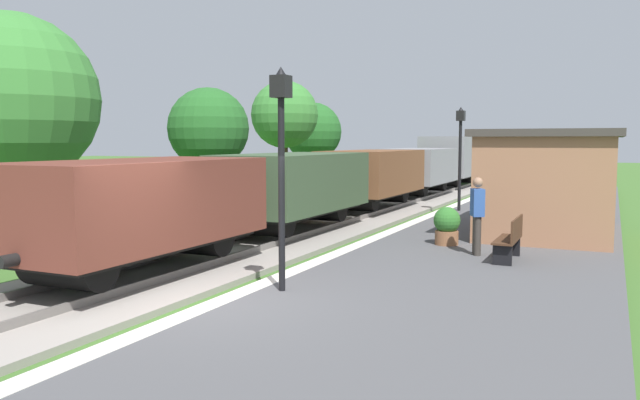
% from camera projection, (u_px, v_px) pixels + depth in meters
% --- Properties ---
extents(ground_plane, '(160.00, 160.00, 0.00)m').
position_uv_depth(ground_plane, '(197.00, 315.00, 10.08)').
color(ground_plane, '#3D6628').
extents(platform_slab, '(6.00, 60.00, 0.25)m').
position_uv_depth(platform_slab, '(389.00, 332.00, 8.74)').
color(platform_slab, '#4C4C4F').
rests_on(platform_slab, ground).
extents(platform_edge_stripe, '(0.36, 60.00, 0.01)m').
position_uv_depth(platform_edge_stripe, '(218.00, 302.00, 9.89)').
color(platform_edge_stripe, silver).
rests_on(platform_edge_stripe, platform_slab).
extents(track_ballast, '(3.80, 60.00, 0.12)m').
position_uv_depth(track_ballast, '(83.00, 296.00, 11.08)').
color(track_ballast, gray).
rests_on(track_ballast, ground).
extents(rail_near, '(0.07, 60.00, 0.14)m').
position_uv_depth(rail_near, '(115.00, 292.00, 10.76)').
color(rail_near, slate).
rests_on(rail_near, track_ballast).
extents(rail_far, '(0.07, 60.00, 0.14)m').
position_uv_depth(rail_far, '(53.00, 284.00, 11.36)').
color(rail_far, slate).
rests_on(rail_far, track_ballast).
extents(freight_train, '(2.50, 39.20, 2.72)m').
position_uv_depth(freight_train, '(402.00, 171.00, 27.59)').
color(freight_train, brown).
rests_on(freight_train, rail_near).
extents(station_hut, '(3.50, 5.80, 2.78)m').
position_uv_depth(station_hut, '(551.00, 181.00, 17.23)').
color(station_hut, '#9E6B4C').
rests_on(station_hut, platform_slab).
extents(bench_near_hut, '(0.42, 1.50, 0.91)m').
position_uv_depth(bench_near_hut, '(511.00, 238.00, 13.26)').
color(bench_near_hut, '#422819').
rests_on(bench_near_hut, platform_slab).
extents(person_waiting, '(0.37, 0.44, 1.71)m').
position_uv_depth(person_waiting, '(477.00, 213.00, 13.87)').
color(person_waiting, '#38332D').
rests_on(person_waiting, platform_slab).
extents(potted_planter, '(0.64, 0.64, 0.92)m').
position_uv_depth(potted_planter, '(447.00, 225.00, 15.29)').
color(potted_planter, brown).
rests_on(potted_planter, platform_slab).
extents(lamp_post_near, '(0.28, 0.28, 3.70)m').
position_uv_depth(lamp_post_near, '(281.00, 138.00, 10.41)').
color(lamp_post_near, black).
rests_on(lamp_post_near, platform_slab).
extents(lamp_post_far, '(0.28, 0.28, 3.70)m').
position_uv_depth(lamp_post_far, '(460.00, 139.00, 22.58)').
color(lamp_post_far, black).
rests_on(lamp_post_far, platform_slab).
extents(tree_trackside_mid, '(4.39, 4.39, 5.99)m').
position_uv_depth(tree_trackside_mid, '(11.00, 100.00, 16.14)').
color(tree_trackside_mid, '#4C3823').
rests_on(tree_trackside_mid, ground).
extents(tree_trackside_far, '(2.81, 2.81, 4.58)m').
position_uv_depth(tree_trackside_far, '(208.00, 129.00, 21.92)').
color(tree_trackside_far, '#4C3823').
rests_on(tree_trackside_far, ground).
extents(tree_field_left, '(2.95, 2.95, 5.37)m').
position_uv_depth(tree_field_left, '(285.00, 115.00, 27.90)').
color(tree_field_left, '#4C3823').
rests_on(tree_field_left, ground).
extents(tree_field_distant, '(3.01, 3.01, 4.73)m').
position_uv_depth(tree_field_distant, '(313.00, 132.00, 32.93)').
color(tree_field_distant, '#4C3823').
rests_on(tree_field_distant, ground).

